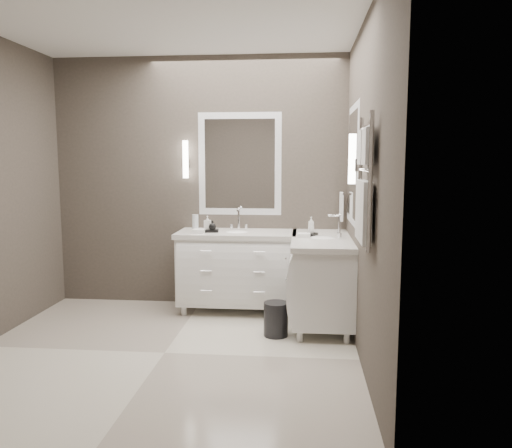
# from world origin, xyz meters

# --- Properties ---
(floor) EXTENTS (3.20, 3.00, 0.01)m
(floor) POSITION_xyz_m (0.00, 0.00, -0.01)
(floor) COLOR silver
(floor) RESTS_ON ground
(ceiling) EXTENTS (3.20, 3.00, 0.01)m
(ceiling) POSITION_xyz_m (0.00, 0.00, 2.71)
(ceiling) COLOR white
(ceiling) RESTS_ON wall_back
(wall_back) EXTENTS (3.20, 0.01, 2.70)m
(wall_back) POSITION_xyz_m (0.00, 1.50, 1.35)
(wall_back) COLOR #433C35
(wall_back) RESTS_ON floor
(wall_front) EXTENTS (3.20, 0.01, 2.70)m
(wall_front) POSITION_xyz_m (0.00, -1.50, 1.35)
(wall_front) COLOR #433C35
(wall_front) RESTS_ON floor
(wall_right) EXTENTS (0.01, 3.00, 2.70)m
(wall_right) POSITION_xyz_m (1.60, 0.00, 1.35)
(wall_right) COLOR #433C35
(wall_right) RESTS_ON floor
(vanity_back) EXTENTS (1.24, 0.59, 0.97)m
(vanity_back) POSITION_xyz_m (0.45, 1.23, 0.49)
(vanity_back) COLOR white
(vanity_back) RESTS_ON floor
(vanity_right) EXTENTS (0.59, 1.24, 0.97)m
(vanity_right) POSITION_xyz_m (1.33, 0.90, 0.49)
(vanity_right) COLOR white
(vanity_right) RESTS_ON floor
(mirror_back) EXTENTS (0.90, 0.02, 1.10)m
(mirror_back) POSITION_xyz_m (0.45, 1.49, 1.55)
(mirror_back) COLOR white
(mirror_back) RESTS_ON wall_back
(mirror_right) EXTENTS (0.02, 0.90, 1.10)m
(mirror_right) POSITION_xyz_m (1.59, 0.80, 1.55)
(mirror_right) COLOR white
(mirror_right) RESTS_ON wall_right
(sconce_back) EXTENTS (0.06, 0.06, 0.40)m
(sconce_back) POSITION_xyz_m (-0.13, 1.43, 1.59)
(sconce_back) COLOR white
(sconce_back) RESTS_ON wall_back
(sconce_right) EXTENTS (0.06, 0.06, 0.40)m
(sconce_right) POSITION_xyz_m (1.53, 0.22, 1.59)
(sconce_right) COLOR white
(sconce_right) RESTS_ON wall_right
(towel_bar_corner) EXTENTS (0.03, 0.22, 0.30)m
(towel_bar_corner) POSITION_xyz_m (1.54, 1.36, 1.12)
(towel_bar_corner) COLOR white
(towel_bar_corner) RESTS_ON wall_right
(towel_ladder) EXTENTS (0.06, 0.58, 0.90)m
(towel_ladder) POSITION_xyz_m (1.55, -0.40, 1.39)
(towel_ladder) COLOR white
(towel_ladder) RESTS_ON wall_right
(waste_bin) EXTENTS (0.28, 0.28, 0.31)m
(waste_bin) POSITION_xyz_m (0.90, 0.50, 0.16)
(waste_bin) COLOR black
(waste_bin) RESTS_ON floor
(amenity_tray_back) EXTENTS (0.19, 0.15, 0.03)m
(amenity_tray_back) POSITION_xyz_m (0.17, 1.18, 0.86)
(amenity_tray_back) COLOR black
(amenity_tray_back) RESTS_ON vanity_back
(amenity_tray_right) EXTENTS (0.15, 0.17, 0.02)m
(amenity_tray_right) POSITION_xyz_m (1.22, 1.02, 0.86)
(amenity_tray_right) COLOR black
(amenity_tray_right) RESTS_ON vanity_right
(water_bottle) EXTENTS (0.08, 0.08, 0.18)m
(water_bottle) POSITION_xyz_m (0.02, 1.16, 0.94)
(water_bottle) COLOR silver
(water_bottle) RESTS_ON vanity_back
(soap_bottle_a) EXTENTS (0.07, 0.07, 0.14)m
(soap_bottle_a) POSITION_xyz_m (0.14, 1.20, 0.95)
(soap_bottle_a) COLOR white
(soap_bottle_a) RESTS_ON amenity_tray_back
(soap_bottle_b) EXTENTS (0.09, 0.09, 0.10)m
(soap_bottle_b) POSITION_xyz_m (0.20, 1.15, 0.92)
(soap_bottle_b) COLOR black
(soap_bottle_b) RESTS_ON amenity_tray_back
(soap_bottle_c) EXTENTS (0.08, 0.08, 0.16)m
(soap_bottle_c) POSITION_xyz_m (1.22, 1.02, 0.96)
(soap_bottle_c) COLOR white
(soap_bottle_c) RESTS_ON amenity_tray_right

